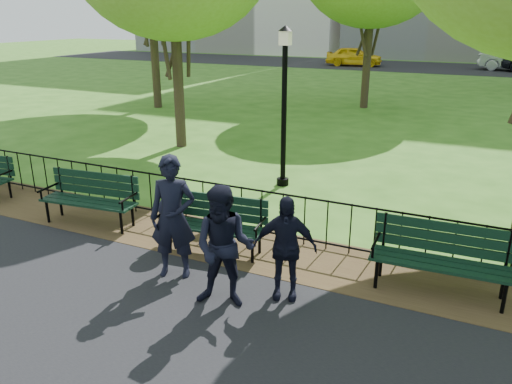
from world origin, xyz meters
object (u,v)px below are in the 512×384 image
at_px(park_bench_right_a, 442,251).
at_px(person_left, 173,217).
at_px(park_bench_main, 193,214).
at_px(park_bench_left_a, 91,193).
at_px(taxi, 354,56).
at_px(person_mid, 224,248).
at_px(lamppost, 284,102).
at_px(person_right, 285,248).

xyz_separation_m(park_bench_right_a, person_left, (-3.69, -1.22, 0.33)).
xyz_separation_m(park_bench_main, park_bench_right_a, (3.91, 0.33, -0.02)).
distance_m(park_bench_left_a, taxi, 32.55).
bearing_deg(person_mid, lamppost, 89.48).
height_order(lamppost, taxi, lamppost).
bearing_deg(park_bench_left_a, park_bench_main, -9.69).
bearing_deg(person_right, park_bench_main, 140.64).
distance_m(park_bench_left_a, person_mid, 3.93).
distance_m(park_bench_main, person_left, 0.97).
xyz_separation_m(park_bench_main, park_bench_left_a, (-2.35, 0.14, -0.03)).
distance_m(park_bench_main, park_bench_right_a, 3.92).
bearing_deg(person_mid, park_bench_right_a, 17.91).
distance_m(park_bench_left_a, park_bench_right_a, 6.26).
relative_size(park_bench_main, taxi, 0.44).
xyz_separation_m(park_bench_main, lamppost, (0.07, 3.78, 1.30)).
bearing_deg(lamppost, park_bench_main, -91.10).
bearing_deg(person_mid, person_left, 145.24).
height_order(park_bench_main, person_right, person_right).
relative_size(park_bench_main, park_bench_right_a, 0.95).
bearing_deg(park_bench_main, lamppost, 82.69).
bearing_deg(park_bench_left_a, park_bench_right_a, -4.51).
bearing_deg(park_bench_right_a, park_bench_main, -177.55).
distance_m(park_bench_right_a, person_right, 2.25).
bearing_deg(person_right, park_bench_right_a, 11.28).
relative_size(park_bench_right_a, person_mid, 1.14).
xyz_separation_m(person_left, person_mid, (1.08, -0.41, -0.09)).
height_order(park_bench_right_a, lamppost, lamppost).
relative_size(park_bench_main, person_left, 0.98).
relative_size(park_bench_left_a, person_right, 1.28).
relative_size(park_bench_main, person_right, 1.23).
bearing_deg(lamppost, park_bench_right_a, -41.94).
bearing_deg(park_bench_right_a, lamppost, 135.72).
height_order(park_bench_main, lamppost, lamppost).
height_order(lamppost, person_right, lamppost).
height_order(park_bench_main, park_bench_right_a, park_bench_right_a).
xyz_separation_m(park_bench_right_a, person_right, (-1.96, -1.09, 0.14)).
distance_m(lamppost, person_right, 5.06).
distance_m(park_bench_main, person_right, 2.10).
distance_m(person_mid, person_right, 0.85).
bearing_deg(taxi, person_right, -175.42).
height_order(person_left, person_right, person_left).
bearing_deg(person_left, lamppost, 71.89).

